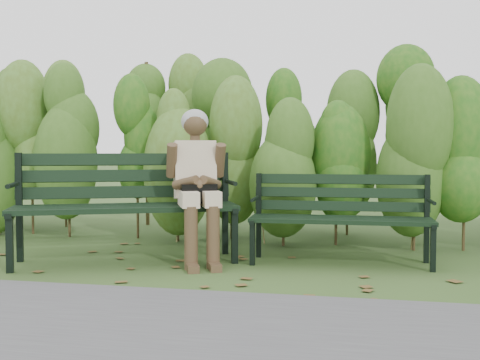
# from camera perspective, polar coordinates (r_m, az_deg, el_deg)

# --- Properties ---
(ground) EXTENTS (80.00, 80.00, 0.00)m
(ground) POSITION_cam_1_polar(r_m,az_deg,el_deg) (5.03, -0.80, -8.76)
(ground) COLOR #314A1E
(footpath) EXTENTS (60.00, 2.50, 0.01)m
(footpath) POSITION_cam_1_polar(r_m,az_deg,el_deg) (3.00, -10.13, -16.98)
(footpath) COLOR #474749
(footpath) RESTS_ON ground
(hedge_band) EXTENTS (11.04, 1.67, 2.42)m
(hedge_band) POSITION_cam_1_polar(r_m,az_deg,el_deg) (6.76, 2.54, 4.96)
(hedge_band) COLOR #47381E
(hedge_band) RESTS_ON ground
(leaf_litter) EXTENTS (5.42, 2.14, 0.01)m
(leaf_litter) POSITION_cam_1_polar(r_m,az_deg,el_deg) (4.99, -2.19, -8.83)
(leaf_litter) COLOR brown
(leaf_litter) RESTS_ON ground
(bench_left) EXTENTS (2.11, 1.40, 1.01)m
(bench_left) POSITION_cam_1_polar(r_m,az_deg,el_deg) (5.33, -11.51, -1.71)
(bench_left) COLOR black
(bench_left) RESTS_ON ground
(bench_right) EXTENTS (1.63, 0.56, 0.81)m
(bench_right) POSITION_cam_1_polar(r_m,az_deg,el_deg) (5.23, 10.18, -3.08)
(bench_right) COLOR black
(bench_right) RESTS_ON ground
(seated_woman) EXTENTS (0.65, 0.86, 1.41)m
(seated_woman) POSITION_cam_1_polar(r_m,az_deg,el_deg) (5.16, -4.40, 0.53)
(seated_woman) COLOR beige
(seated_woman) RESTS_ON ground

